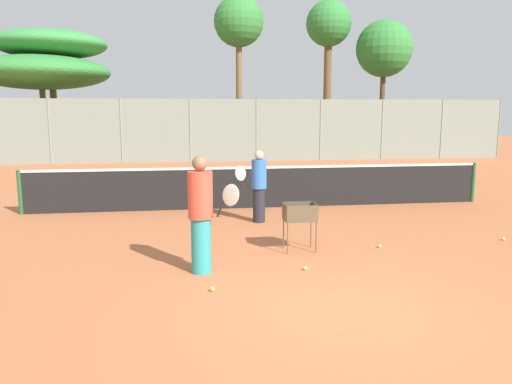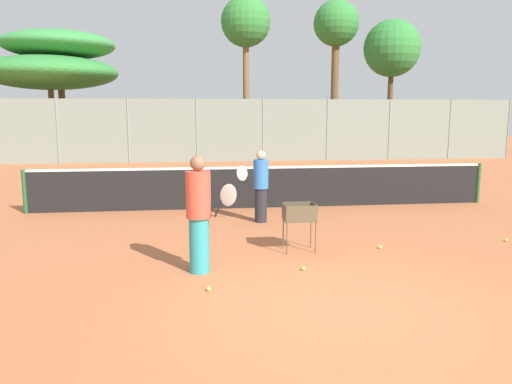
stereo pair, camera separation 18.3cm
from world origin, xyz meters
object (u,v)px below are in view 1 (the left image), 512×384
at_px(tennis_net, 261,186).
at_px(ball_cart, 300,216).
at_px(player_red_cap, 201,213).
at_px(player_white_outfit, 259,185).

distance_m(tennis_net, ball_cart, 4.03).
xyz_separation_m(tennis_net, player_red_cap, (-1.70, -5.01, 0.37)).
xyz_separation_m(tennis_net, ball_cart, (0.07, -4.03, 0.07)).
bearing_deg(ball_cart, player_white_outfit, 99.18).
height_order(tennis_net, player_white_outfit, player_white_outfit).
bearing_deg(player_red_cap, ball_cart, 67.70).
distance_m(tennis_net, player_red_cap, 5.30).
height_order(tennis_net, player_red_cap, player_red_cap).
bearing_deg(player_red_cap, tennis_net, 110.07).
height_order(player_red_cap, ball_cart, player_red_cap).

